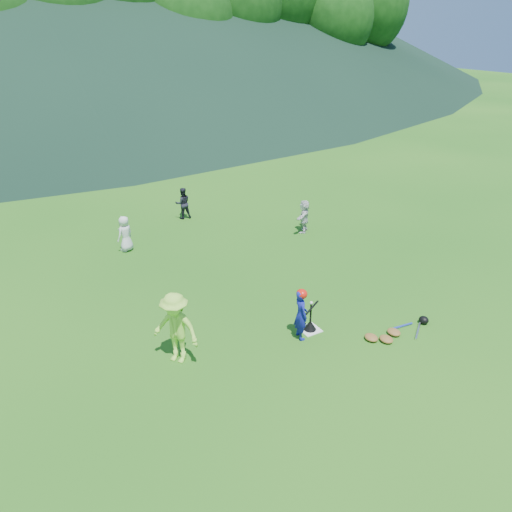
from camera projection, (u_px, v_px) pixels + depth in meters
The scene contains 12 objects.
ground at pixel (310, 330), 11.71m from camera, with size 120.00×120.00×0.00m, color #1A5613.
home_plate at pixel (310, 330), 11.71m from camera, with size 0.45×0.45×0.02m, color silver.
baseball at pixel (311, 303), 11.40m from camera, with size 0.08×0.08×0.08m, color white.
batter_child at pixel (301, 314), 11.19m from camera, with size 0.45×0.29×1.22m, color navy.
adult_coach at pixel (176, 328), 10.33m from camera, with size 1.05×0.60×1.62m, color #9DE342.
fielder_a at pixel (125, 234), 15.51m from camera, with size 0.55×0.36×1.13m, color silver.
fielder_b at pixel (183, 203), 18.05m from camera, with size 0.56×0.44×1.15m, color black.
fielder_d at pixel (304, 216), 16.90m from camera, with size 1.05×0.33×1.13m, color silver.
batting_tee at pixel (310, 325), 11.66m from camera, with size 0.30×0.30×0.68m.
batter_gear at pixel (303, 295), 10.98m from camera, with size 0.70×0.34×0.58m.
equipment_pile at pixel (394, 332), 11.51m from camera, with size 1.80×0.72×0.19m.
outfield_fence at pixel (62, 117), 33.22m from camera, with size 70.07×0.08×1.33m.
Camera 1 is at (-6.07, -7.83, 6.60)m, focal length 35.00 mm.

